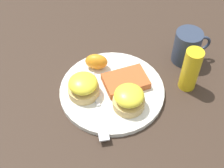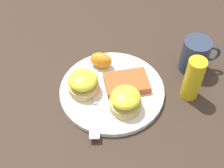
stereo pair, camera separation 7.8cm
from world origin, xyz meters
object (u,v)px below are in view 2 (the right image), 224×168
(hashbrown_patty, at_px, (127,83))
(condiment_bottle, at_px, (193,79))
(sandwich_benedict_right, at_px, (125,101))
(sandwich_benedict_left, at_px, (83,84))
(cup, at_px, (195,55))
(fork, at_px, (95,107))
(orange_wedge, at_px, (101,60))

(hashbrown_patty, distance_m, condiment_bottle, 0.17)
(sandwich_benedict_right, bearing_deg, sandwich_benedict_left, 151.66)
(condiment_bottle, bearing_deg, cup, 73.48)
(hashbrown_patty, height_order, condiment_bottle, condiment_bottle)
(hashbrown_patty, bearing_deg, fork, -140.52)
(hashbrown_patty, xyz_separation_m, cup, (0.19, 0.07, 0.02))
(sandwich_benedict_left, xyz_separation_m, orange_wedge, (0.05, 0.09, -0.01))
(sandwich_benedict_right, relative_size, orange_wedge, 1.31)
(sandwich_benedict_right, height_order, hashbrown_patty, sandwich_benedict_right)
(orange_wedge, bearing_deg, sandwich_benedict_left, -117.97)
(cup, bearing_deg, sandwich_benedict_right, -144.78)
(fork, height_order, cup, cup)
(sandwich_benedict_right, xyz_separation_m, condiment_bottle, (0.17, 0.04, 0.02))
(cup, bearing_deg, condiment_bottle, -106.52)
(cup, xyz_separation_m, condiment_bottle, (-0.03, -0.09, 0.01))
(orange_wedge, height_order, condiment_bottle, condiment_bottle)
(sandwich_benedict_left, xyz_separation_m, condiment_bottle, (0.27, -0.01, 0.02))
(fork, relative_size, condiment_bottle, 1.70)
(sandwich_benedict_left, relative_size, sandwich_benedict_right, 1.00)
(sandwich_benedict_right, bearing_deg, fork, 178.16)
(orange_wedge, bearing_deg, fork, -97.06)
(orange_wedge, xyz_separation_m, cup, (0.25, -0.00, 0.01))
(sandwich_benedict_left, xyz_separation_m, cup, (0.30, 0.08, 0.01))
(orange_wedge, distance_m, condiment_bottle, 0.24)
(sandwich_benedict_right, height_order, orange_wedge, sandwich_benedict_right)
(sandwich_benedict_right, bearing_deg, cup, 35.22)
(sandwich_benedict_left, bearing_deg, condiment_bottle, -2.32)
(hashbrown_patty, distance_m, fork, 0.11)
(cup, bearing_deg, orange_wedge, 179.19)
(fork, bearing_deg, cup, 26.75)
(orange_wedge, height_order, fork, orange_wedge)
(sandwich_benedict_left, distance_m, hashbrown_patty, 0.11)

